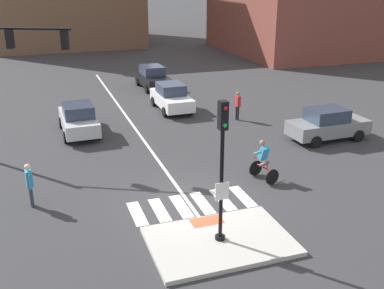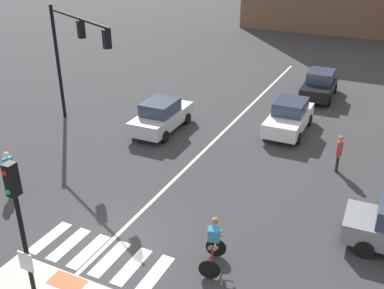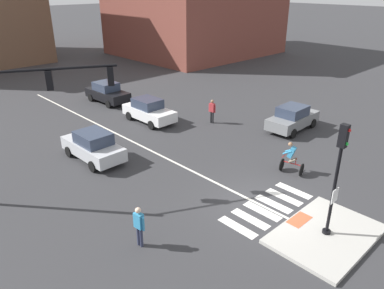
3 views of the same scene
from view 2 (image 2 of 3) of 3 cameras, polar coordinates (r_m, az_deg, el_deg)
ground_plane at (r=15.29m, az=-10.93°, el=-12.88°), size 300.00×300.00×0.00m
tactile_pad_front at (r=14.12m, az=-15.62°, el=-16.48°), size 1.10×0.60×0.01m
signal_pole at (r=11.85m, az=-20.90°, el=-9.90°), size 0.44×0.38×4.48m
crosswalk_stripe_a at (r=16.21m, az=-17.66°, el=-11.20°), size 0.44×1.80×0.01m
crosswalk_stripe_b at (r=15.74m, az=-15.40°, el=-12.12°), size 0.44×1.80×0.01m
crosswalk_stripe_c at (r=15.29m, az=-12.98°, el=-13.08°), size 0.44×1.80×0.01m
crosswalk_stripe_d at (r=14.87m, az=-10.41°, el=-14.07°), size 0.44×1.80×0.01m
crosswalk_stripe_e at (r=14.49m, az=-7.66°, el=-15.08°), size 0.44×1.80×0.01m
crosswalk_stripe_f at (r=14.14m, az=-4.75°, el=-16.11°), size 0.44×1.80×0.01m
lane_centre_line at (r=22.82m, az=3.69°, el=1.30°), size 0.14×28.00×0.01m
traffic_light_mast at (r=22.86m, az=-15.07°, el=11.89°), size 5.63×2.93×6.04m
car_silver_westbound_far at (r=22.99m, az=-3.91°, el=3.67°), size 1.90×4.13×1.64m
car_black_eastbound_distant at (r=28.80m, az=15.92°, el=7.34°), size 1.96×4.16×1.64m
car_white_eastbound_far at (r=23.36m, az=12.26°, el=3.50°), size 1.87×4.11×1.64m
cyclist at (r=13.87m, az=2.76°, el=-12.36°), size 0.88×1.21×1.68m
pedestrian_at_curb_left at (r=18.99m, az=-22.28°, el=-2.73°), size 0.26×0.55×1.67m
pedestrian_waiting_far_side at (r=19.90m, az=18.23°, el=-0.74°), size 0.27×0.54×1.67m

